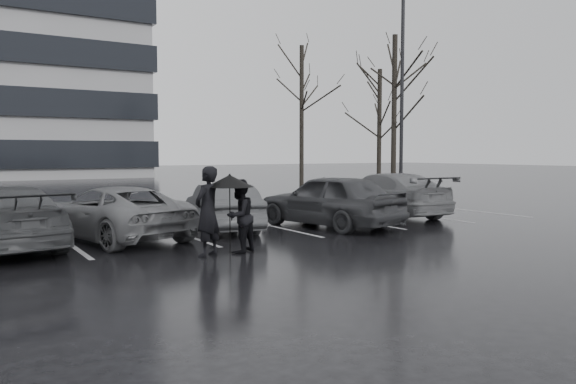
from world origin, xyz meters
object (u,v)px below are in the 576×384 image
Objects in this scene: car_west_a at (222,207)px; tree_ne at (379,129)px; car_west_c at (1,218)px; pedestrian_right at (239,216)px; tree_east at (394,115)px; car_west_b at (113,213)px; car_east at (385,195)px; tree_north at (302,117)px; car_main at (329,200)px; pedestrian_left at (207,211)px; lamp_post at (402,106)px.

tree_ne is (15.47, 11.45, 2.87)m from car_west_a.
car_west_c is 3.09× the size of pedestrian_right.
car_west_b is at bearing -154.79° from tree_east.
tree_north is (5.98, 14.27, 3.52)m from car_east.
car_east is 7.97m from pedestrian_right.
car_main is 2.44× the size of pedestrian_left.
tree_north is at bearing -132.36° from car_main.
tree_ne is at bearing -127.82° from car_east.
car_west_c is 17.38m from lamp_post.
pedestrian_left reaches higher than pedestrian_right.
tree_north reaches higher than pedestrian_right.
car_east reaches higher than car_west_c.
car_west_c is 2.61× the size of pedestrian_left.
car_west_c is (-8.31, 0.69, -0.07)m from car_main.
car_west_c is 0.69× the size of tree_ne.
lamp_post is at bearing -175.61° from car_west_b.
tree_east is at bearing -122.01° from tree_ne.
car_main is at bearing -144.76° from lamp_post.
car_west_b is at bearing 11.89° from car_west_a.
car_west_b is 3.00× the size of pedestrian_right.
car_main is at bearing 175.17° from pedestrian_left.
pedestrian_left is (-7.90, -3.55, 0.20)m from car_east.
tree_ne reaches higher than car_west_a.
tree_north is at bearing 83.55° from lamp_post.
lamp_post reaches higher than car_west_a.
car_west_b reaches higher than car_west_a.
pedestrian_left is (3.53, -3.07, 0.22)m from car_west_c.
tree_east is (15.94, 7.50, 3.35)m from car_west_b.
car_main is 0.96× the size of car_west_b.
car_west_a is 2.09× the size of pedestrian_left.
pedestrian_right is at bearing 28.45° from car_east.
car_main is 0.49× the size of lamp_post.
tree_north reaches higher than tree_east.
car_main is 0.64× the size of tree_ne.
car_west_c is at bearing -157.15° from tree_east.
tree_north is (13.13, 17.79, 3.47)m from pedestrian_right.
car_west_b is 0.67× the size of tree_ne.
pedestrian_right is at bearing 136.78° from car_west_c.
car_west_c is at bearing -139.71° from tree_north.
car_main reaches higher than car_east.
car_west_a is 3.54m from pedestrian_right.
car_main reaches higher than car_west_c.
car_east is at bearing -133.83° from tree_east.
lamp_post is (7.98, 5.64, 3.42)m from car_main.
tree_ne is (20.90, 11.75, 2.80)m from car_west_c.
car_west_a is at bearing -156.87° from lamp_post.
car_west_c is at bearing 14.10° from car_west_a.
car_west_b is at bearing 178.06° from car_west_c.
car_west_a is 6.00m from car_east.
tree_ne is at bearing -162.39° from car_west_b.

